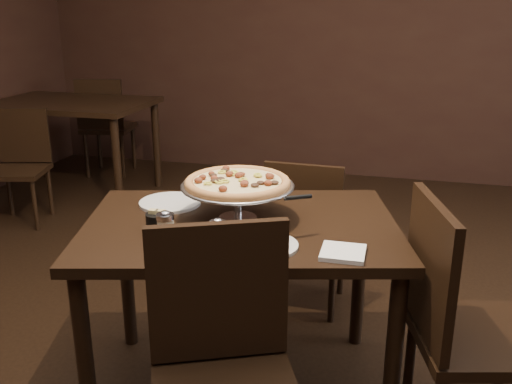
# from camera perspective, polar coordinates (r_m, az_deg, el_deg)

# --- Properties ---
(room) EXTENTS (6.04, 7.04, 2.84)m
(room) POSITION_cam_1_polar(r_m,az_deg,el_deg) (1.99, 1.48, 12.91)
(room) COLOR black
(room) RESTS_ON ground
(dining_table) EXTENTS (1.40, 1.11, 0.77)m
(dining_table) POSITION_cam_1_polar(r_m,az_deg,el_deg) (2.29, -1.53, -5.43)
(dining_table) COLOR black
(dining_table) RESTS_ON ground
(background_table) EXTENTS (1.30, 0.87, 0.81)m
(background_table) POSITION_cam_1_polar(r_m,az_deg,el_deg) (5.10, -17.89, 7.46)
(background_table) COLOR black
(background_table) RESTS_ON ground
(pizza_stand) EXTENTS (0.45, 0.45, 0.19)m
(pizza_stand) POSITION_cam_1_polar(r_m,az_deg,el_deg) (2.24, -1.86, 0.90)
(pizza_stand) COLOR silver
(pizza_stand) RESTS_ON dining_table
(parmesan_shaker) EXTENTS (0.06, 0.06, 0.11)m
(parmesan_shaker) POSITION_cam_1_polar(r_m,az_deg,el_deg) (2.10, -9.02, -3.40)
(parmesan_shaker) COLOR beige
(parmesan_shaker) RESTS_ON dining_table
(pepper_flake_shaker) EXTENTS (0.06, 0.06, 0.11)m
(pepper_flake_shaker) POSITION_cam_1_polar(r_m,az_deg,el_deg) (2.02, -3.84, -4.12)
(pepper_flake_shaker) COLOR maroon
(pepper_flake_shaker) RESTS_ON dining_table
(packet_caddy) EXTENTS (0.09, 0.09, 0.07)m
(packet_caddy) POSITION_cam_1_polar(r_m,az_deg,el_deg) (2.23, -9.80, -2.76)
(packet_caddy) COLOR black
(packet_caddy) RESTS_ON dining_table
(napkin_stack) EXTENTS (0.15, 0.15, 0.02)m
(napkin_stack) POSITION_cam_1_polar(r_m,az_deg,el_deg) (1.99, 8.69, -6.01)
(napkin_stack) COLOR white
(napkin_stack) RESTS_ON dining_table
(plate_left) EXTENTS (0.26, 0.26, 0.01)m
(plate_left) POSITION_cam_1_polar(r_m,az_deg,el_deg) (2.48, -8.58, -1.05)
(plate_left) COLOR silver
(plate_left) RESTS_ON dining_table
(plate_near) EXTENTS (0.24, 0.24, 0.01)m
(plate_near) POSITION_cam_1_polar(r_m,az_deg,el_deg) (2.03, 0.81, -5.37)
(plate_near) COLOR silver
(plate_near) RESTS_ON dining_table
(serving_spatula) EXTENTS (0.14, 0.14, 0.02)m
(serving_spatula) POSITION_cam_1_polar(r_m,az_deg,el_deg) (2.09, 4.21, -0.60)
(serving_spatula) COLOR silver
(serving_spatula) RESTS_ON pizza_stand
(chair_far) EXTENTS (0.41, 0.41, 0.85)m
(chair_far) POSITION_cam_1_polar(r_m,az_deg,el_deg) (3.00, 5.08, -3.78)
(chair_far) COLOR black
(chair_far) RESTS_ON ground
(chair_near) EXTENTS (0.59, 0.59, 0.96)m
(chair_near) POSITION_cam_1_polar(r_m,az_deg,el_deg) (1.83, -3.23, -17.29)
(chair_near) COLOR black
(chair_near) RESTS_ON ground
(chair_side) EXTENTS (0.56, 0.56, 0.97)m
(chair_side) POSITION_cam_1_polar(r_m,az_deg,el_deg) (2.17, 19.80, -12.09)
(chair_side) COLOR black
(chair_side) RESTS_ON ground
(bg_chair_far) EXTENTS (0.51, 0.51, 0.94)m
(bg_chair_far) POSITION_cam_1_polar(r_m,az_deg,el_deg) (5.63, -14.81, 6.69)
(bg_chair_far) COLOR black
(bg_chair_far) RESTS_ON ground
(bg_chair_near) EXTENTS (0.48, 0.48, 0.84)m
(bg_chair_near) POSITION_cam_1_polar(r_m,az_deg,el_deg) (4.64, -22.49, 2.82)
(bg_chair_near) COLOR black
(bg_chair_near) RESTS_ON ground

